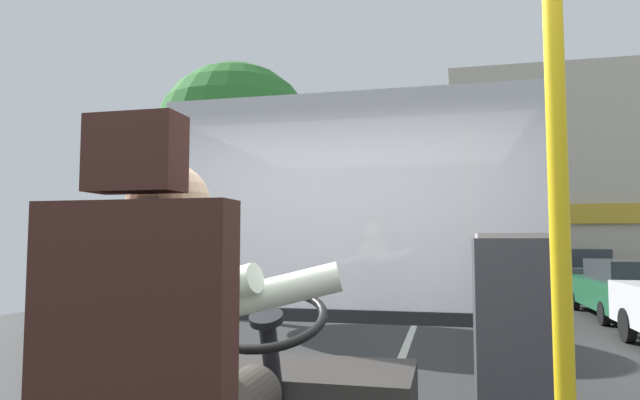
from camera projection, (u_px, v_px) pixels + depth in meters
The scene contains 9 objects.
ground at pixel (413, 330), 10.35m from camera, with size 18.00×44.00×0.06m.
bus_driver at pixel (177, 352), 1.45m from camera, with size 0.81×0.59×0.77m.
handrail_pole at pixel (559, 199), 1.21m from camera, with size 0.04×0.04×2.14m.
fare_box at pixel (513, 366), 2.09m from camera, with size 0.28×0.22×1.01m.
windshield_panel at pixel (343, 231), 3.50m from camera, with size 2.50×0.08×1.48m.
street_tree at pixel (235, 145), 11.89m from camera, with size 3.49×3.49×5.48m.
shop_building at pixel (625, 184), 19.03m from camera, with size 11.84×5.87×7.25m.
parked_car_green at pixel (636, 288), 11.67m from camera, with size 2.02×4.04×1.24m.
parked_car_charcoal at pixel (571, 272), 16.34m from camera, with size 2.02×3.96×1.42m.
Camera 1 is at (0.64, -1.83, 1.63)m, focal length 30.87 mm.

